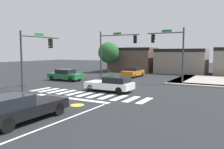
# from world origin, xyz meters

# --- Properties ---
(ground_plane) EXTENTS (120.00, 120.00, 0.00)m
(ground_plane) POSITION_xyz_m (0.00, 0.00, 0.00)
(ground_plane) COLOR #232628
(crosswalk_near) EXTENTS (10.98, 2.42, 0.01)m
(crosswalk_near) POSITION_xyz_m (-0.00, -4.50, 0.00)
(crosswalk_near) COLOR silver
(crosswalk_near) RESTS_ON ground_plane
(lane_markings) EXTENTS (6.80, 18.75, 0.01)m
(lane_markings) POSITION_xyz_m (1.16, -11.43, 0.00)
(lane_markings) COLOR white
(lane_markings) RESTS_ON ground_plane
(bike_detector_marking) EXTENTS (0.93, 0.93, 0.01)m
(bike_detector_marking) POSITION_xyz_m (1.83, -8.03, 0.00)
(bike_detector_marking) COLOR yellow
(bike_detector_marking) RESTS_ON ground_plane
(curb_corner_northeast) EXTENTS (10.00, 10.60, 0.15)m
(curb_corner_northeast) POSITION_xyz_m (8.49, 9.42, 0.07)
(curb_corner_northeast) COLOR #9E998E
(curb_corner_northeast) RESTS_ON ground_plane
(storefront_row) EXTENTS (23.94, 6.31, 4.26)m
(storefront_row) POSITION_xyz_m (2.14, 18.85, 2.09)
(storefront_row) COLOR brown
(storefront_row) RESTS_ON ground_plane
(traffic_signal_northwest) EXTENTS (5.54, 0.32, 6.16)m
(traffic_signal_northwest) POSITION_xyz_m (-2.94, 5.91, 4.21)
(traffic_signal_northwest) COLOR #383A3D
(traffic_signal_northwest) RESTS_ON ground_plane
(traffic_signal_southwest) EXTENTS (0.32, 4.91, 5.40)m
(traffic_signal_southwest) POSITION_xyz_m (-5.85, -4.35, 3.73)
(traffic_signal_southwest) COLOR #383A3D
(traffic_signal_southwest) RESTS_ON ground_plane
(traffic_signal_northeast) EXTENTS (4.13, 0.32, 6.09)m
(traffic_signal_northeast) POSITION_xyz_m (4.29, 5.32, 4.13)
(traffic_signal_northeast) COLOR #383A3D
(traffic_signal_northeast) RESTS_ON ground_plane
(car_white) EXTENTS (4.18, 1.91, 1.36)m
(car_white) POSITION_xyz_m (1.26, -2.43, 0.69)
(car_white) COLOR white
(car_white) RESTS_ON ground_plane
(car_green) EXTENTS (4.34, 1.81, 1.38)m
(car_green) POSITION_xyz_m (-7.65, 1.87, 0.71)
(car_green) COLOR #1E6638
(car_green) RESTS_ON ground_plane
(car_orange) EXTENTS (1.79, 4.12, 1.36)m
(car_orange) POSITION_xyz_m (-1.98, 9.58, 0.70)
(car_orange) COLOR orange
(car_orange) RESTS_ON ground_plane
(car_black) EXTENTS (1.77, 4.80, 1.44)m
(car_black) POSITION_xyz_m (1.66, -12.42, 0.74)
(car_black) COLOR black
(car_black) RESTS_ON ground_plane
(roadside_tree) EXTENTS (3.54, 3.54, 5.17)m
(roadside_tree) POSITION_xyz_m (-8.50, 14.00, 3.38)
(roadside_tree) COLOR #4C3823
(roadside_tree) RESTS_ON ground_plane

